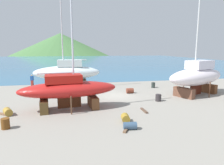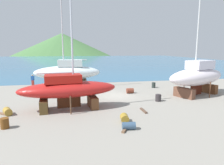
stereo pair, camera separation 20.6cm
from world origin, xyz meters
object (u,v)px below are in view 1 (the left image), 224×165
(sailboat_far_slipway, at_px, (197,76))
(barrel_ochre, at_px, (130,126))
(barrel_tipped_left, at_px, (153,85))
(worker, at_px, (32,80))
(sailboat_mid_port, at_px, (69,89))
(barrel_blue_faded, at_px, (130,91))
(sailboat_large_starboard, at_px, (67,72))
(barrel_tar_black, at_px, (125,118))
(barrel_rust_near, at_px, (5,124))
(barrel_tipped_right, at_px, (158,98))
(barrel_rust_mid, at_px, (8,112))

(sailboat_far_slipway, xyz_separation_m, barrel_ochre, (-10.97, -8.76, -2.06))
(barrel_ochre, relative_size, barrel_tipped_left, 1.18)
(worker, xyz_separation_m, barrel_tipped_left, (17.51, -4.93, -0.51))
(sailboat_mid_port, xyz_separation_m, barrel_blue_faded, (7.51, 5.47, -1.60))
(sailboat_far_slipway, bearing_deg, sailboat_large_starboard, -47.15)
(sailboat_far_slipway, distance_m, barrel_ochre, 14.19)
(sailboat_large_starboard, bearing_deg, sailboat_far_slipway, 158.23)
(worker, relative_size, barrel_ochre, 1.87)
(barrel_tar_black, bearing_deg, barrel_blue_faded, 71.80)
(sailboat_mid_port, distance_m, barrel_rust_near, 6.05)
(worker, xyz_separation_m, barrel_tar_black, (10.00, -17.41, -0.59))
(barrel_rust_near, relative_size, barrel_tipped_right, 1.01)
(barrel_blue_faded, bearing_deg, worker, 149.60)
(barrel_ochre, bearing_deg, sailboat_large_starboard, 106.40)
(sailboat_far_slipway, distance_m, worker, 23.29)
(barrel_rust_near, xyz_separation_m, barrel_tar_black, (8.72, -0.34, -0.07))
(barrel_blue_faded, bearing_deg, barrel_tar_black, -108.20)
(barrel_tipped_left, bearing_deg, barrel_tipped_right, -108.56)
(barrel_tar_black, bearing_deg, barrel_rust_near, 177.75)
(sailboat_mid_port, height_order, barrel_tipped_left, sailboat_mid_port)
(barrel_ochre, distance_m, barrel_tipped_right, 8.56)
(sailboat_mid_port, relative_size, barrel_rust_mid, 13.41)
(sailboat_mid_port, distance_m, barrel_tipped_left, 14.53)
(barrel_blue_faded, bearing_deg, sailboat_large_starboard, 150.32)
(sailboat_mid_port, bearing_deg, sailboat_large_starboard, 85.54)
(sailboat_mid_port, distance_m, barrel_ochre, 7.31)
(sailboat_mid_port, bearing_deg, barrel_blue_faded, 29.69)
(barrel_tipped_right, distance_m, barrel_tipped_left, 7.54)
(sailboat_large_starboard, bearing_deg, barrel_tipped_left, 174.26)
(worker, distance_m, barrel_tar_black, 20.08)
(barrel_tar_black, distance_m, barrel_rust_mid, 10.08)
(barrel_tar_black, bearing_deg, barrel_tipped_right, 46.19)
(sailboat_large_starboard, height_order, barrel_ochre, sailboat_large_starboard)
(sailboat_large_starboard, relative_size, sailboat_far_slipway, 0.99)
(sailboat_large_starboard, relative_size, barrel_rust_near, 18.50)
(barrel_tar_black, height_order, barrel_tipped_left, barrel_tipped_left)
(barrel_rust_near, bearing_deg, barrel_tipped_right, 19.81)
(barrel_rust_near, bearing_deg, barrel_tar_black, -2.25)
(worker, xyz_separation_m, barrel_rust_mid, (0.54, -13.94, -0.59))
(worker, distance_m, barrel_tipped_left, 18.20)
(sailboat_mid_port, distance_m, barrel_rust_mid, 5.43)
(worker, bearing_deg, sailboat_mid_port, -140.14)
(barrel_blue_faded, relative_size, barrel_ochre, 0.93)
(barrel_tar_black, bearing_deg, barrel_ochre, -92.27)
(barrel_rust_near, relative_size, barrel_tipped_left, 0.98)
(barrel_rust_near, bearing_deg, barrel_blue_faded, 38.09)
(sailboat_mid_port, relative_size, barrel_tar_black, 15.32)
(barrel_blue_faded, relative_size, barrel_rust_mid, 0.91)
(barrel_rust_near, relative_size, barrel_rust_mid, 0.81)
(barrel_blue_faded, height_order, barrel_tar_black, barrel_blue_faded)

